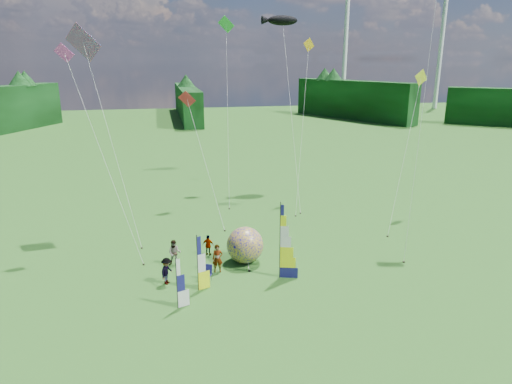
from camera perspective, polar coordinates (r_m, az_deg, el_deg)
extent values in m
plane|color=#3D7B2F|center=(27.22, 3.90, -13.43)|extent=(220.00, 220.00, 0.00)
sphere|color=#0D0686|center=(31.35, -1.38, -6.65)|extent=(3.09, 3.09, 2.52)
imported|color=#66594C|center=(30.19, -4.83, -8.29)|extent=(0.72, 0.50, 1.89)
imported|color=#66594C|center=(31.50, -10.15, -7.51)|extent=(0.94, 0.58, 1.80)
imported|color=#66594C|center=(29.16, -11.10, -9.66)|extent=(0.91, 1.17, 1.72)
imported|color=#66594C|center=(32.75, -5.98, -6.65)|extent=(0.96, 0.71, 1.52)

